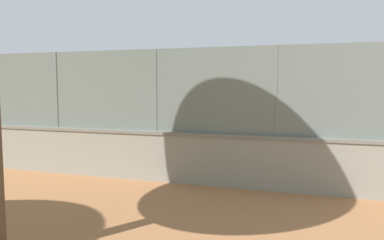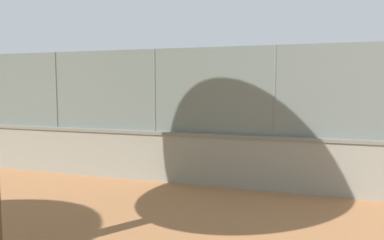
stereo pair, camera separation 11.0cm
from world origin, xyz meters
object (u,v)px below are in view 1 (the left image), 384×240
at_px(player_foreground_swinging, 216,128).
at_px(player_baseline_waiting, 286,112).
at_px(player_crossing_court, 89,120).
at_px(sports_ball, 159,119).

distance_m(player_foreground_swinging, player_baseline_waiting, 9.45).
bearing_deg(player_baseline_waiting, player_crossing_court, 48.03).
bearing_deg(sports_ball, player_crossing_court, -30.69).
relative_size(player_baseline_waiting, player_crossing_court, 0.91).
relative_size(player_crossing_court, sports_ball, 11.28).
bearing_deg(player_baseline_waiting, sports_ball, 73.21).
relative_size(player_baseline_waiting, sports_ball, 10.22).
distance_m(player_foreground_swinging, player_crossing_court, 5.92).
bearing_deg(player_foreground_swinging, player_baseline_waiting, -102.82).
bearing_deg(sports_ball, player_foreground_swinging, -120.60).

